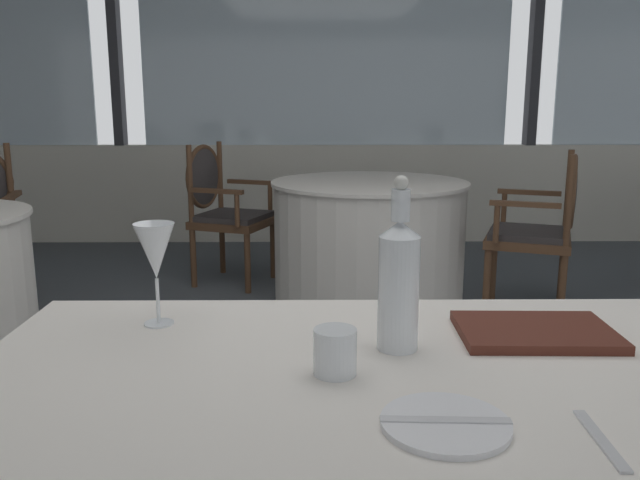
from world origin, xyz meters
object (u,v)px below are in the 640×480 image
(water_bottle, at_px, (399,281))
(water_tumbler, at_px, (335,352))
(side_plate, at_px, (445,424))
(dining_chair_3_0, at_px, (221,203))
(menu_book, at_px, (535,332))
(dining_chair_3_1, at_px, (545,221))
(wine_glass, at_px, (155,253))

(water_bottle, bearing_deg, water_tumbler, -136.28)
(side_plate, bearing_deg, dining_chair_3_0, 103.43)
(water_tumbler, relative_size, menu_book, 0.27)
(water_bottle, bearing_deg, side_plate, -84.19)
(water_bottle, relative_size, dining_chair_3_1, 0.36)
(water_bottle, height_order, wine_glass, water_bottle)
(water_bottle, distance_m, wine_glass, 0.52)
(dining_chair_3_1, bearing_deg, water_tumbler, 83.69)
(wine_glass, distance_m, dining_chair_3_0, 3.02)
(dining_chair_3_0, bearing_deg, dining_chair_3_1, 0.00)
(side_plate, distance_m, dining_chair_3_0, 3.54)
(menu_book, height_order, dining_chair_3_0, dining_chair_3_0)
(side_plate, bearing_deg, dining_chair_3_1, 67.55)
(wine_glass, height_order, dining_chair_3_0, wine_glass)
(side_plate, distance_m, menu_book, 0.46)
(dining_chair_3_0, distance_m, dining_chair_3_1, 2.08)
(wine_glass, relative_size, dining_chair_3_1, 0.24)
(side_plate, relative_size, water_bottle, 0.57)
(water_tumbler, bearing_deg, menu_book, 23.68)
(menu_book, relative_size, dining_chair_3_1, 0.33)
(water_bottle, bearing_deg, dining_chair_3_1, 64.33)
(wine_glass, bearing_deg, water_bottle, -16.27)
(side_plate, xyz_separation_m, wine_glass, (-0.53, 0.46, 0.15))
(wine_glass, xyz_separation_m, dining_chair_3_0, (-0.29, 2.98, -0.35))
(dining_chair_3_1, bearing_deg, wine_glass, 74.33)
(menu_book, bearing_deg, dining_chair_3_1, 71.17)
(side_plate, height_order, dining_chair_3_0, dining_chair_3_0)
(water_tumbler, distance_m, dining_chair_3_0, 3.32)
(water_bottle, relative_size, water_tumbler, 4.09)
(menu_book, relative_size, dining_chair_3_0, 0.33)
(wine_glass, relative_size, water_tumbler, 2.68)
(dining_chair_3_0, bearing_deg, wine_glass, -63.84)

